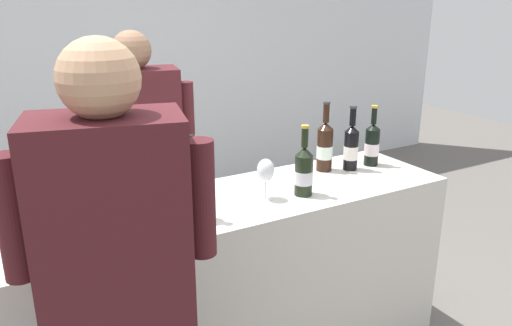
{
  "coord_description": "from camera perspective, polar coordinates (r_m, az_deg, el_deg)",
  "views": [
    {
      "loc": [
        -0.91,
        -1.84,
        1.79
      ],
      "look_at": [
        0.14,
        0.0,
        1.09
      ],
      "focal_mm": 35.4,
      "sensor_mm": 36.0,
      "label": 1
    }
  ],
  "objects": [
    {
      "name": "wine_bottle_1",
      "position": [
        2.63,
        10.69,
        1.81
      ],
      "size": [
        0.07,
        0.07,
        0.33
      ],
      "color": "black",
      "rests_on": "counter"
    },
    {
      "name": "wall_back",
      "position": [
        4.55,
        -18.48,
        12.36
      ],
      "size": [
        8.0,
        0.1,
        2.8
      ],
      "primitive_type": "cube",
      "color": "silver",
      "rests_on": "ground_plane"
    },
    {
      "name": "person_server",
      "position": [
        2.76,
        -12.75,
        -3.37
      ],
      "size": [
        0.58,
        0.32,
        1.64
      ],
      "color": "black",
      "rests_on": "ground_plane"
    },
    {
      "name": "wine_bottle_6",
      "position": [
        2.72,
        12.98,
        2.09
      ],
      "size": [
        0.08,
        0.08,
        0.32
      ],
      "color": "black",
      "rests_on": "counter"
    },
    {
      "name": "wine_glass",
      "position": [
        2.2,
        1.1,
        -1.0
      ],
      "size": [
        0.08,
        0.08,
        0.18
      ],
      "color": "silver",
      "rests_on": "counter"
    },
    {
      "name": "ice_bucket",
      "position": [
        1.94,
        -16.18,
        -4.74
      ],
      "size": [
        0.22,
        0.22,
        0.23
      ],
      "color": "silver",
      "rests_on": "counter"
    },
    {
      "name": "wine_bottle_5",
      "position": [
        2.26,
        5.42,
        -0.89
      ],
      "size": [
        0.08,
        0.08,
        0.32
      ],
      "color": "black",
      "rests_on": "counter"
    },
    {
      "name": "counter",
      "position": [
        2.44,
        -3.01,
        -14.53
      ],
      "size": [
        2.14,
        0.56,
        0.94
      ],
      "primitive_type": "cube",
      "color": "beige",
      "rests_on": "ground_plane"
    },
    {
      "name": "wine_bottle_0",
      "position": [
        1.93,
        -24.24,
        -5.15
      ],
      "size": [
        0.08,
        0.08,
        0.34
      ],
      "color": "black",
      "rests_on": "counter"
    },
    {
      "name": "wine_bottle_4",
      "position": [
        2.11,
        -24.71,
        -3.77
      ],
      "size": [
        0.08,
        0.08,
        0.3
      ],
      "color": "black",
      "rests_on": "counter"
    },
    {
      "name": "wine_bottle_2",
      "position": [
        2.01,
        -7.27,
        -2.96
      ],
      "size": [
        0.08,
        0.08,
        0.35
      ],
      "color": "black",
      "rests_on": "counter"
    },
    {
      "name": "wine_bottle_3",
      "position": [
        2.59,
        7.78,
        1.92
      ],
      "size": [
        0.08,
        0.08,
        0.36
      ],
      "color": "black",
      "rests_on": "counter"
    }
  ]
}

